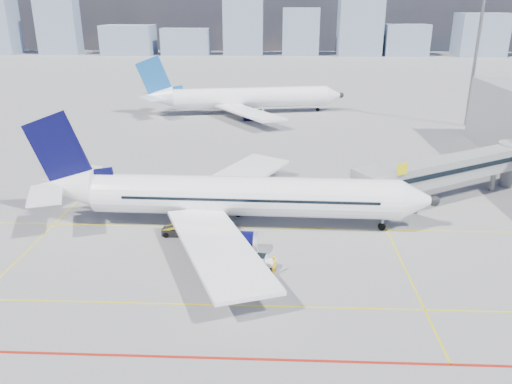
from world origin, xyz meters
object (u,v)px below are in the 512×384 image
(main_aircraft, at_px, (228,196))
(baggage_tug, at_px, (264,263))
(ramp_worker, at_px, (274,266))
(second_aircraft, at_px, (242,98))
(cargo_dolly, at_px, (227,260))
(belt_loader, at_px, (183,230))

(main_aircraft, xyz_separation_m, baggage_tug, (3.86, -8.76, -2.60))
(main_aircraft, relative_size, ramp_worker, 23.02)
(second_aircraft, xyz_separation_m, cargo_dolly, (3.10, -64.68, -2.20))
(second_aircraft, bearing_deg, ramp_worker, -94.32)
(main_aircraft, bearing_deg, baggage_tug, -64.81)
(baggage_tug, height_order, belt_loader, belt_loader)
(cargo_dolly, bearing_deg, belt_loader, 115.42)
(second_aircraft, relative_size, cargo_dolly, 11.68)
(baggage_tug, relative_size, belt_loader, 0.37)
(cargo_dolly, bearing_deg, second_aircraft, 81.82)
(cargo_dolly, height_order, ramp_worker, cargo_dolly)
(second_aircraft, xyz_separation_m, ramp_worker, (7.13, -65.21, -2.33))
(main_aircraft, distance_m, baggage_tug, 9.92)
(cargo_dolly, height_order, belt_loader, belt_loader)
(baggage_tug, bearing_deg, ramp_worker, -38.99)
(second_aircraft, bearing_deg, belt_loader, -102.38)
(second_aircraft, height_order, baggage_tug, second_aircraft)
(main_aircraft, height_order, baggage_tug, main_aircraft)
(main_aircraft, bearing_deg, belt_loader, -148.06)
(cargo_dolly, distance_m, belt_loader, 8.34)
(second_aircraft, bearing_deg, cargo_dolly, -97.82)
(belt_loader, distance_m, ramp_worker, 11.54)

